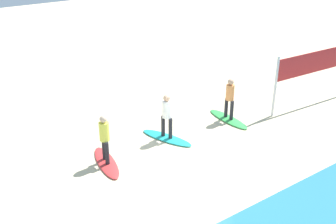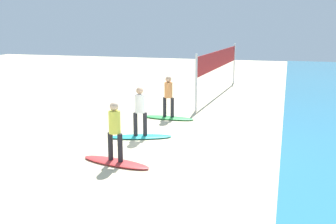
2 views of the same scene
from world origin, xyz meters
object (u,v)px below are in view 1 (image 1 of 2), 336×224
(surfboard_teal, at_px, (167,138))
(surfer_red, at_px, (104,135))
(surfer_green, at_px, (230,96))
(surfboard_red, at_px, (106,162))
(surfboard_green, at_px, (228,119))
(surfer_teal, at_px, (167,113))

(surfboard_teal, relative_size, surfer_red, 1.28)
(surfer_green, relative_size, surfboard_red, 0.78)
(surfboard_green, bearing_deg, surfer_green, -178.79)
(surfer_green, distance_m, surfer_red, 5.44)
(surfer_green, relative_size, surfer_red, 1.00)
(surfboard_green, bearing_deg, surfboard_red, -87.63)
(surfer_green, relative_size, surfboard_teal, 0.78)
(surfboard_teal, bearing_deg, surfer_green, 67.58)
(surfboard_green, bearing_deg, surfboard_teal, -91.24)
(surfboard_teal, xyz_separation_m, surfer_teal, (0.00, 0.00, 0.99))
(surfboard_teal, bearing_deg, surfboard_green, 67.58)
(surfboard_red, relative_size, surfer_red, 1.28)
(surfer_teal, bearing_deg, surfboard_teal, -104.04)
(surfboard_red, height_order, surfer_red, surfer_red)
(surfboard_green, distance_m, surfer_red, 5.53)
(surfboard_teal, height_order, surfer_red, surfer_red)
(surfer_green, distance_m, surfboard_red, 5.53)
(surfer_green, bearing_deg, surfboard_teal, -2.45)
(surfer_green, distance_m, surfer_teal, 2.88)
(surfer_green, bearing_deg, surfboard_red, 1.16)
(surfer_teal, distance_m, surfer_red, 2.57)
(surfboard_green, xyz_separation_m, surfer_teal, (2.88, -0.12, 0.99))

